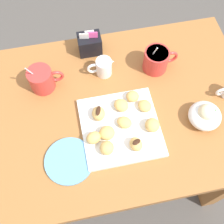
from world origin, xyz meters
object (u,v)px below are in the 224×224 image
Objects in this scene: cream_pitcher_white at (103,67)px; beignet_2 at (136,144)px; sugar_caddy at (90,44)px; pastry_plate_square at (121,127)px; beignet_9 at (94,138)px; beignet_7 at (98,113)px; coffee_mug_red_right at (157,59)px; ice_cream_bowl at (205,115)px; coffee_mug_red_left at (42,79)px; beignet_5 at (121,105)px; saucer_sky_left at (69,161)px; beignet_3 at (124,122)px; beignet_1 at (145,106)px; dining_table at (108,124)px; beignet_0 at (107,148)px; beignet_6 at (152,125)px; beignet_4 at (107,133)px; beignet_8 at (133,96)px.

cream_pitcher_white is 2.13× the size of beignet_2.
sugar_caddy is 0.45m from beignet_2.
beignet_9 is (-0.10, -0.03, 0.03)m from pastry_plate_square.
cream_pitcher_white is 1.93× the size of beignet_7.
beignet_9 is at bearing -137.91° from coffee_mug_red_right.
ice_cream_bowl is at bearing -67.74° from coffee_mug_red_right.
beignet_5 is (0.26, -0.16, -0.02)m from coffee_mug_red_left.
beignet_7 is 1.07× the size of beignet_9.
beignet_2 is (0.03, -0.08, 0.03)m from pastry_plate_square.
coffee_mug_red_right is at bearing 0.00° from coffee_mug_red_left.
sugar_caddy is 2.10× the size of beignet_9.
beignet_3 is (0.21, 0.09, 0.03)m from saucer_sky_left.
sugar_caddy is at bearing 115.33° from beignet_1.
beignet_0 is (-0.03, -0.16, 0.17)m from dining_table.
beignet_3 is (0.26, -0.22, -0.02)m from coffee_mug_red_left.
beignet_9 reaches higher than saucer_sky_left.
dining_table is 4.06× the size of pastry_plate_square.
cream_pitcher_white is 0.29m from beignet_9.
beignet_2 is 0.95× the size of beignet_3.
ice_cream_bowl reaches higher than beignet_6.
ice_cream_bowl is at bearing -48.80° from sugar_caddy.
beignet_2 is 0.97× the size of beignet_9.
beignet_4 is 0.08m from beignet_7.
coffee_mug_red_left is (-0.22, 0.15, 0.18)m from dining_table.
dining_table is 0.24m from beignet_2.
saucer_sky_left is 0.32m from beignet_1.
beignet_0 is 0.21m from beignet_1.
beignet_0 is (0.13, 0.01, 0.03)m from saucer_sky_left.
beignet_7 is at bearing -168.09° from beignet_5.
beignet_4 is 1.01× the size of beignet_5.
beignet_6 is at bearing -48.53° from beignet_5.
beignet_5 is 0.06m from beignet_8.
beignet_4 reaches higher than beignet_5.
beignet_3 is (-0.28, 0.03, -0.01)m from ice_cream_bowl.
beignet_3 is 0.07m from beignet_4.
beignet_3 is 0.10m from beignet_7.
pastry_plate_square is at bearing -103.48° from beignet_5.
beignet_6 is (0.35, -0.26, -0.01)m from coffee_mug_red_left.
dining_table is 23.44× the size of beignet_8.
beignet_4 is 0.16m from beignet_6.
beignet_2 is 0.15m from beignet_5.
pastry_plate_square is 5.27× the size of beignet_6.
beignet_0 is at bearing -172.16° from ice_cream_bowl.
beignet_1 is at bearing 25.32° from saucer_sky_left.
saucer_sky_left is 3.04× the size of beignet_7.
sugar_caddy is 0.47m from saucer_sky_left.
sugar_caddy is 0.65× the size of saucer_sky_left.
beignet_2 is at bearing -53.40° from beignet_7.
beignet_7 reaches higher than dining_table.
beignet_3 is at bearing 46.23° from beignet_0.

